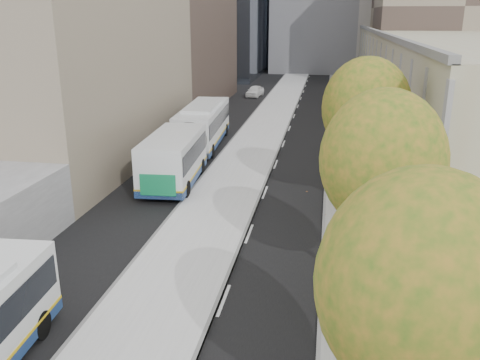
# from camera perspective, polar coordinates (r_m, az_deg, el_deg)

# --- Properties ---
(bus_platform) EXTENTS (4.25, 150.00, 0.15)m
(bus_platform) POSITION_cam_1_polar(r_m,az_deg,el_deg) (40.44, 1.63, 3.98)
(bus_platform) COLOR #BCBCBC
(bus_platform) RESTS_ON ground
(sidewalk) EXTENTS (4.75, 150.00, 0.08)m
(sidewalk) POSITION_cam_1_polar(r_m,az_deg,el_deg) (40.13, 13.02, 3.36)
(sidewalk) COLOR gray
(sidewalk) RESTS_ON ground
(building_tan) EXTENTS (18.00, 92.00, 8.00)m
(building_tan) POSITION_cam_1_polar(r_m,az_deg,el_deg) (69.48, 21.75, 11.90)
(building_tan) COLOR tan
(building_tan) RESTS_ON ground
(bus_shelter) EXTENTS (1.90, 4.40, 2.53)m
(bus_shelter) POSITION_cam_1_polar(r_m,az_deg,el_deg) (17.13, 22.51, -10.07)
(bus_shelter) COLOR #383A3F
(bus_shelter) RESTS_ON sidewalk
(tree_b) EXTENTS (4.00, 4.00, 6.97)m
(tree_b) POSITION_cam_1_polar(r_m,az_deg,el_deg) (10.24, 19.67, -11.20)
(tree_b) COLOR black
(tree_b) RESTS_ON sidewalk
(tree_c) EXTENTS (4.20, 4.20, 7.28)m
(tree_c) POSITION_cam_1_polar(r_m,az_deg,el_deg) (17.56, 15.70, 2.12)
(tree_c) COLOR black
(tree_c) RESTS_ON sidewalk
(tree_d) EXTENTS (4.40, 4.40, 7.60)m
(tree_d) POSITION_cam_1_polar(r_m,az_deg,el_deg) (26.28, 13.98, 7.85)
(tree_d) COLOR black
(tree_d) RESTS_ON sidewalk
(bus_far) EXTENTS (3.81, 18.76, 3.11)m
(bus_far) POSITION_cam_1_polar(r_m,az_deg,el_deg) (36.16, -5.37, 4.86)
(bus_far) COLOR silver
(bus_far) RESTS_ON ground
(distant_car) EXTENTS (2.15, 4.21, 1.37)m
(distant_car) POSITION_cam_1_polar(r_m,az_deg,el_deg) (65.76, 1.68, 9.95)
(distant_car) COLOR white
(distant_car) RESTS_ON ground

